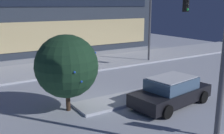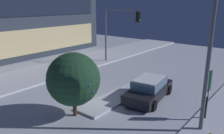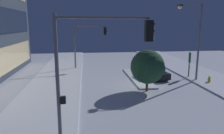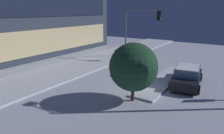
% 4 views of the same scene
% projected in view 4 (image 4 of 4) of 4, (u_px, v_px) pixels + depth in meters
% --- Properties ---
extents(ground, '(52.00, 52.00, 0.00)m').
position_uv_depth(ground, '(139.00, 93.00, 14.43)').
color(ground, silver).
extents(curb_strip_far, '(52.00, 5.20, 0.14)m').
position_uv_depth(curb_strip_far, '(57.00, 72.00, 18.90)').
color(curb_strip_far, silver).
rests_on(curb_strip_far, ground).
extents(median_strip, '(9.00, 1.80, 0.14)m').
position_uv_depth(median_strip, '(164.00, 80.00, 16.85)').
color(median_strip, silver).
rests_on(median_strip, ground).
extents(car_near, '(4.91, 2.62, 1.49)m').
position_uv_depth(car_near, '(187.00, 76.00, 15.73)').
color(car_near, black).
rests_on(car_near, ground).
extents(traffic_light_corner_far_right, '(0.32, 4.47, 5.90)m').
position_uv_depth(traffic_light_corner_far_right, '(139.00, 24.00, 23.51)').
color(traffic_light_corner_far_right, '#565960').
rests_on(traffic_light_corner_far_right, ground).
extents(decorated_tree_median, '(3.04, 3.08, 3.77)m').
position_uv_depth(decorated_tree_median, '(133.00, 67.00, 12.58)').
color(decorated_tree_median, '#473323').
rests_on(decorated_tree_median, ground).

